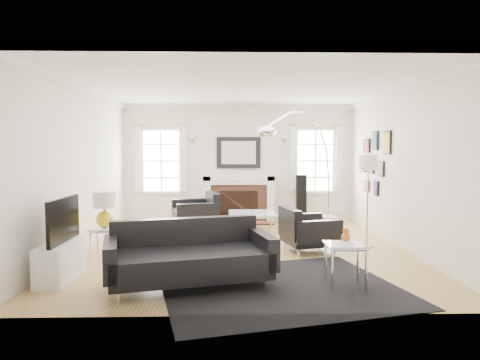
{
  "coord_description": "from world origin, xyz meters",
  "views": [
    {
      "loc": [
        -0.22,
        -7.31,
        1.71
      ],
      "look_at": [
        -0.03,
        0.3,
        1.18
      ],
      "focal_mm": 32.0,
      "sensor_mm": 36.0,
      "label": 1
    }
  ],
  "objects_px": {
    "sofa": "(189,257)",
    "arc_floor_lamp": "(300,164)",
    "fireplace": "(239,199)",
    "armchair_right": "(306,231)",
    "coffee_table": "(252,214)",
    "gourd_lamp": "(104,207)",
    "armchair_left": "(198,213)"
  },
  "relations": [
    {
      "from": "sofa",
      "to": "armchair_left",
      "type": "bearing_deg",
      "value": 92.53
    },
    {
      "from": "sofa",
      "to": "arc_floor_lamp",
      "type": "relative_size",
      "value": 0.85
    },
    {
      "from": "armchair_left",
      "to": "fireplace",
      "type": "bearing_deg",
      "value": 50.49
    },
    {
      "from": "arc_floor_lamp",
      "to": "fireplace",
      "type": "bearing_deg",
      "value": 136.38
    },
    {
      "from": "coffee_table",
      "to": "arc_floor_lamp",
      "type": "relative_size",
      "value": 0.37
    },
    {
      "from": "armchair_left",
      "to": "arc_floor_lamp",
      "type": "height_order",
      "value": "arc_floor_lamp"
    },
    {
      "from": "coffee_table",
      "to": "arc_floor_lamp",
      "type": "distance_m",
      "value": 1.45
    },
    {
      "from": "fireplace",
      "to": "arc_floor_lamp",
      "type": "relative_size",
      "value": 0.65
    },
    {
      "from": "coffee_table",
      "to": "fireplace",
      "type": "bearing_deg",
      "value": 99.95
    },
    {
      "from": "armchair_left",
      "to": "coffee_table",
      "type": "height_order",
      "value": "armchair_left"
    },
    {
      "from": "fireplace",
      "to": "arc_floor_lamp",
      "type": "distance_m",
      "value": 1.95
    },
    {
      "from": "sofa",
      "to": "coffee_table",
      "type": "distance_m",
      "value": 3.51
    },
    {
      "from": "arc_floor_lamp",
      "to": "sofa",
      "type": "bearing_deg",
      "value": -119.19
    },
    {
      "from": "armchair_left",
      "to": "coffee_table",
      "type": "bearing_deg",
      "value": -15.33
    },
    {
      "from": "armchair_left",
      "to": "arc_floor_lamp",
      "type": "relative_size",
      "value": 0.45
    },
    {
      "from": "coffee_table",
      "to": "arc_floor_lamp",
      "type": "height_order",
      "value": "arc_floor_lamp"
    },
    {
      "from": "fireplace",
      "to": "sofa",
      "type": "xyz_separation_m",
      "value": [
        -0.73,
        -4.77,
        -0.18
      ]
    },
    {
      "from": "arc_floor_lamp",
      "to": "coffee_table",
      "type": "bearing_deg",
      "value": -169.07
    },
    {
      "from": "sofa",
      "to": "gourd_lamp",
      "type": "xyz_separation_m",
      "value": [
        -1.47,
        1.43,
        0.45
      ]
    },
    {
      "from": "armchair_left",
      "to": "sofa",
      "type": "bearing_deg",
      "value": -87.47
    },
    {
      "from": "armchair_right",
      "to": "arc_floor_lamp",
      "type": "xyz_separation_m",
      "value": [
        0.19,
        1.78,
        1.07
      ]
    },
    {
      "from": "fireplace",
      "to": "arc_floor_lamp",
      "type": "bearing_deg",
      "value": -43.62
    },
    {
      "from": "coffee_table",
      "to": "gourd_lamp",
      "type": "xyz_separation_m",
      "value": [
        -2.45,
        -1.94,
        0.42
      ]
    },
    {
      "from": "coffee_table",
      "to": "sofa",
      "type": "bearing_deg",
      "value": -106.17
    },
    {
      "from": "armchair_left",
      "to": "coffee_table",
      "type": "distance_m",
      "value": 1.18
    },
    {
      "from": "armchair_right",
      "to": "coffee_table",
      "type": "relative_size",
      "value": 1.1
    },
    {
      "from": "fireplace",
      "to": "gourd_lamp",
      "type": "distance_m",
      "value": 4.01
    },
    {
      "from": "fireplace",
      "to": "armchair_right",
      "type": "relative_size",
      "value": 1.61
    },
    {
      "from": "armchair_right",
      "to": "arc_floor_lamp",
      "type": "bearing_deg",
      "value": 83.98
    },
    {
      "from": "arc_floor_lamp",
      "to": "armchair_right",
      "type": "bearing_deg",
      "value": -96.02
    },
    {
      "from": "sofa",
      "to": "arc_floor_lamp",
      "type": "distance_m",
      "value": 4.22
    },
    {
      "from": "sofa",
      "to": "gourd_lamp",
      "type": "distance_m",
      "value": 2.1
    }
  ]
}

